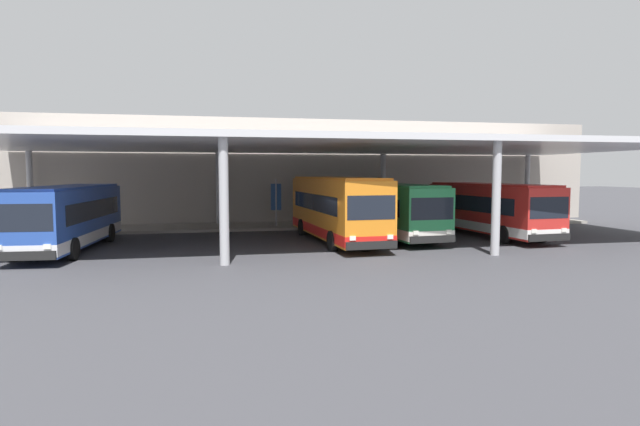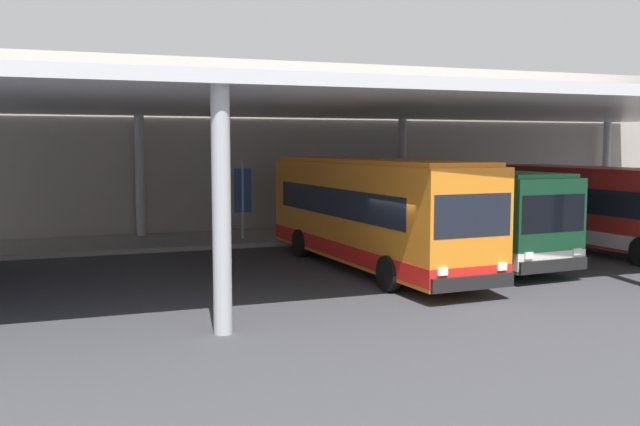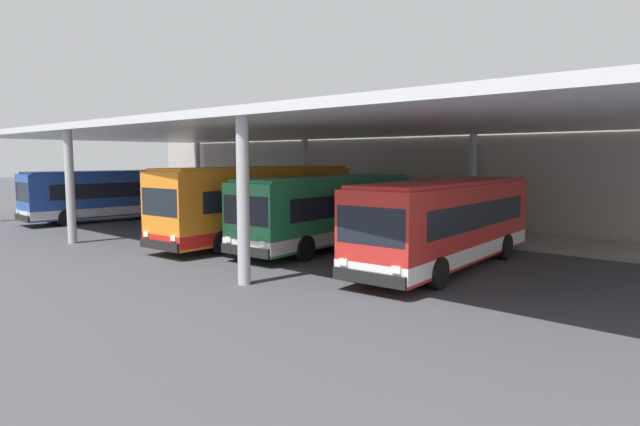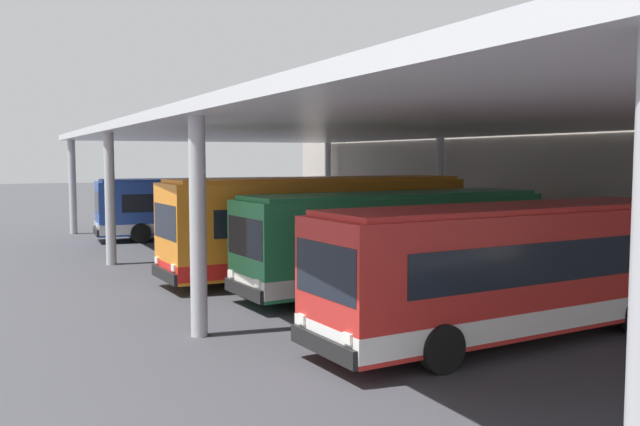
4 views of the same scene
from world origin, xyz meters
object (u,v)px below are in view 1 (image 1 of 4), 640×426
bus_middle_bay (389,209)px  bench_waiting (333,217)px  bus_nearest_bay (68,217)px  bus_second_bay (336,208)px  banner_sign (276,200)px  bus_far_bay (489,209)px

bus_middle_bay → bench_waiting: (-1.72, 7.14, -0.99)m
bus_nearest_bay → bus_second_bay: bus_second_bay is taller
bus_second_bay → bench_waiting: 8.39m
bus_nearest_bay → banner_sign: (11.23, 7.64, 0.32)m
bus_nearest_bay → bench_waiting: bearing=28.9°
bus_nearest_bay → banner_sign: bearing=34.2°
bus_second_bay → bench_waiting: bearing=77.7°
bus_middle_bay → bench_waiting: size_ratio=5.93×
bus_nearest_bay → bench_waiting: bus_nearest_bay is taller
bench_waiting → bus_nearest_bay: bearing=-151.1°
bus_second_bay → banner_sign: 7.64m
bus_far_bay → bus_second_bay: bearing=-177.5°
bus_second_bay → bus_far_bay: size_ratio=1.07×
bus_nearest_bay → bus_far_bay: same height
bus_far_bay → banner_sign: bearing=150.5°
bus_nearest_bay → bench_waiting: size_ratio=5.93×
banner_sign → bench_waiting: bearing=11.7°
bus_middle_bay → bus_far_bay: (6.10, -0.55, 0.00)m
banner_sign → bus_far_bay: bearing=-29.5°
bus_middle_bay → bus_far_bay: same height
bus_far_bay → bench_waiting: bus_far_bay is taller
bus_far_bay → banner_sign: size_ratio=3.33×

